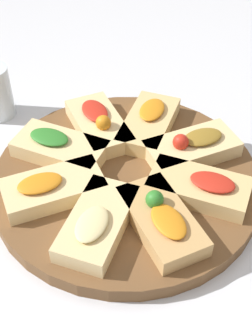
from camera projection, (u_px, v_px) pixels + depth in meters
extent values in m
plane|color=silver|center=(126.00, 185.00, 0.75)|extent=(3.00, 3.00, 0.00)
cylinder|color=brown|center=(126.00, 180.00, 0.75)|extent=(0.42, 0.42, 0.03)
cube|color=#E5C689|center=(54.00, 188.00, 0.70)|extent=(0.17, 0.14, 0.03)
ellipsoid|color=orange|center=(40.00, 183.00, 0.68)|extent=(0.08, 0.07, 0.01)
cube|color=#E5C689|center=(98.00, 223.00, 0.65)|extent=(0.16, 0.12, 0.03)
ellipsoid|color=beige|center=(92.00, 224.00, 0.62)|extent=(0.08, 0.06, 0.01)
cube|color=tan|center=(161.00, 220.00, 0.65)|extent=(0.13, 0.17, 0.03)
ellipsoid|color=orange|center=(169.00, 221.00, 0.63)|extent=(0.07, 0.08, 0.01)
sphere|color=#2D7A28|center=(155.00, 199.00, 0.65)|extent=(0.03, 0.03, 0.03)
cube|color=#DBB775|center=(199.00, 187.00, 0.70)|extent=(0.12, 0.16, 0.03)
ellipsoid|color=red|center=(213.00, 182.00, 0.68)|extent=(0.06, 0.08, 0.01)
cube|color=#E5C689|center=(192.00, 148.00, 0.76)|extent=(0.17, 0.13, 0.03)
ellipsoid|color=olive|center=(203.00, 137.00, 0.75)|extent=(0.08, 0.07, 0.01)
sphere|color=red|center=(181.00, 142.00, 0.74)|extent=(0.03, 0.03, 0.03)
cube|color=#DBB775|center=(148.00, 124.00, 0.81)|extent=(0.16, 0.12, 0.03)
ellipsoid|color=orange|center=(152.00, 110.00, 0.81)|extent=(0.08, 0.06, 0.01)
cube|color=#E5C689|center=(99.00, 125.00, 0.81)|extent=(0.13, 0.17, 0.03)
ellipsoid|color=red|center=(95.00, 111.00, 0.81)|extent=(0.07, 0.08, 0.01)
sphere|color=orange|center=(103.00, 123.00, 0.78)|extent=(0.03, 0.03, 0.03)
cube|color=#E5C689|center=(60.00, 148.00, 0.76)|extent=(0.11, 0.16, 0.03)
ellipsoid|color=#2D7A28|center=(49.00, 137.00, 0.75)|extent=(0.06, 0.08, 0.01)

